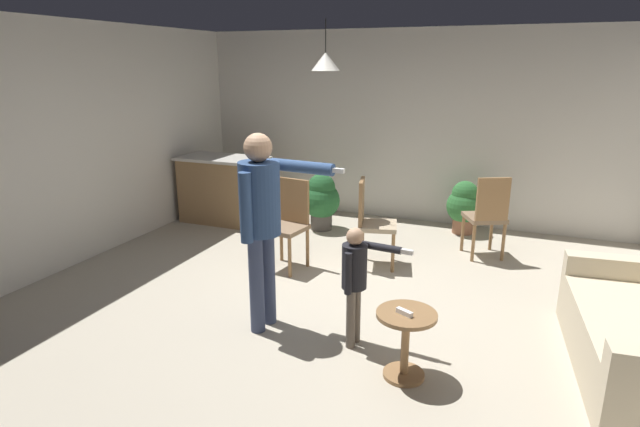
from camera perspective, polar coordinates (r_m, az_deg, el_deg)
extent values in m
plane|color=#B2A893|center=(4.98, 1.48, -10.42)|extent=(7.68, 7.68, 0.00)
cube|color=beige|center=(7.58, 10.17, 9.35)|extent=(6.40, 0.10, 2.70)
cube|color=beige|center=(6.37, -26.67, 6.59)|extent=(0.10, 6.40, 2.70)
cube|color=beige|center=(4.58, 31.74, -12.42)|extent=(0.98, 1.51, 0.45)
cube|color=beige|center=(5.25, 29.73, -7.44)|extent=(0.86, 0.26, 0.63)
cylinder|color=olive|center=(5.29, 25.84, -10.14)|extent=(0.05, 0.05, 0.06)
cube|color=#99754C|center=(7.59, -10.52, 2.47)|extent=(1.20, 0.60, 0.91)
cube|color=beige|center=(7.50, -10.71, 6.00)|extent=(1.26, 0.66, 0.04)
cylinder|color=olive|center=(3.82, 9.55, -10.96)|extent=(0.44, 0.44, 0.03)
cylinder|color=olive|center=(3.94, 9.37, -14.32)|extent=(0.06, 0.06, 0.49)
cylinder|color=olive|center=(4.06, 9.21, -17.11)|extent=(0.31, 0.31, 0.03)
cylinder|color=#384260|center=(4.58, -5.74, -7.02)|extent=(0.13, 0.13, 0.86)
cylinder|color=#384260|center=(4.44, -7.02, -7.82)|extent=(0.13, 0.13, 0.86)
cylinder|color=navy|center=(4.27, -6.68, 1.66)|extent=(0.34, 0.34, 0.61)
sphere|color=tan|center=(4.18, -6.87, 7.25)|extent=(0.23, 0.23, 0.23)
cylinder|color=navy|center=(4.23, -2.05, 5.17)|extent=(0.58, 0.16, 0.10)
cube|color=white|center=(4.08, 1.84, 4.77)|extent=(0.13, 0.05, 0.04)
cylinder|color=navy|center=(4.12, -8.20, 0.62)|extent=(0.10, 0.10, 0.57)
cylinder|color=#60564C|center=(4.34, 4.01, -10.93)|extent=(0.07, 0.07, 0.51)
cylinder|color=#60564C|center=(4.25, 3.41, -11.52)|extent=(0.07, 0.07, 0.51)
cylinder|color=black|center=(4.11, 3.82, -5.84)|extent=(0.20, 0.20, 0.36)
sphere|color=tan|center=(4.03, 3.89, -2.54)|extent=(0.14, 0.14, 0.14)
cylinder|color=black|center=(4.10, 6.70, -3.72)|extent=(0.34, 0.10, 0.06)
cube|color=white|center=(4.04, 9.35, -4.16)|extent=(0.13, 0.05, 0.04)
cylinder|color=black|center=(4.02, 3.12, -6.64)|extent=(0.06, 0.06, 0.34)
cylinder|color=olive|center=(6.10, 4.70, -3.00)|extent=(0.04, 0.04, 0.45)
cylinder|color=olive|center=(5.76, 4.46, -4.18)|extent=(0.04, 0.04, 0.45)
cylinder|color=olive|center=(6.09, 8.09, -3.15)|extent=(0.04, 0.04, 0.45)
cylinder|color=olive|center=(5.75, 8.05, -4.33)|extent=(0.04, 0.04, 0.45)
cube|color=tan|center=(5.84, 6.40, -1.34)|extent=(0.51, 0.51, 0.05)
cube|color=olive|center=(5.77, 4.60, 1.34)|extent=(0.13, 0.38, 0.50)
cylinder|color=olive|center=(5.86, -1.39, -3.79)|extent=(0.04, 0.04, 0.45)
cylinder|color=olive|center=(6.04, -4.28, -3.18)|extent=(0.04, 0.04, 0.45)
cylinder|color=olive|center=(5.57, -3.37, -4.88)|extent=(0.04, 0.04, 0.45)
cylinder|color=olive|center=(5.77, -6.33, -4.19)|extent=(0.04, 0.04, 0.45)
cube|color=#7F664C|center=(5.73, -3.89, -1.65)|extent=(0.48, 0.48, 0.05)
cube|color=olive|center=(5.80, -2.88, 1.44)|extent=(0.38, 0.10, 0.50)
cylinder|color=olive|center=(6.26, 16.56, -3.15)|extent=(0.04, 0.04, 0.45)
cylinder|color=olive|center=(6.39, 19.58, -3.01)|extent=(0.04, 0.04, 0.45)
cylinder|color=olive|center=(6.58, 15.47, -2.11)|extent=(0.04, 0.04, 0.45)
cylinder|color=olive|center=(6.71, 18.37, -2.00)|extent=(0.04, 0.04, 0.45)
cube|color=#7F664C|center=(6.41, 17.69, -0.44)|extent=(0.56, 0.56, 0.05)
cube|color=olive|center=(6.17, 18.55, 1.50)|extent=(0.36, 0.20, 0.50)
cylinder|color=#4C4742|center=(7.20, 0.15, -0.81)|extent=(0.30, 0.30, 0.24)
sphere|color=#235B2D|center=(7.11, 0.15, 1.48)|extent=(0.51, 0.51, 0.51)
sphere|color=#235B2D|center=(7.07, 0.15, 2.88)|extent=(0.38, 0.38, 0.38)
cylinder|color=brown|center=(7.30, 15.46, -1.25)|extent=(0.27, 0.27, 0.22)
sphere|color=#2D6B33|center=(7.22, 15.62, 0.81)|extent=(0.47, 0.47, 0.47)
sphere|color=#2D6B33|center=(7.18, 15.72, 2.08)|extent=(0.35, 0.35, 0.35)
cube|color=white|center=(3.77, 9.30, -10.71)|extent=(0.13, 0.09, 0.04)
cone|color=silver|center=(5.99, 0.62, 16.44)|extent=(0.32, 0.32, 0.20)
cylinder|color=black|center=(5.99, 0.63, 19.02)|extent=(0.01, 0.01, 0.36)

